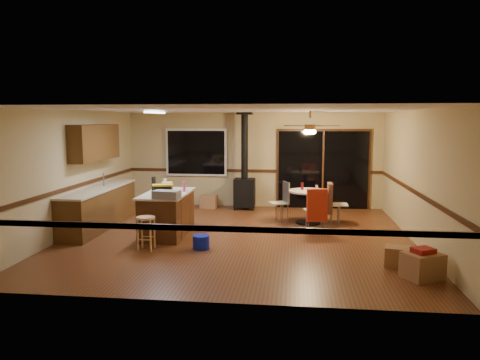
% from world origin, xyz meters
% --- Properties ---
extents(floor, '(7.00, 7.00, 0.00)m').
position_xyz_m(floor, '(0.00, 0.00, 0.00)').
color(floor, '#592E18').
rests_on(floor, ground).
extents(ceiling, '(7.00, 7.00, 0.00)m').
position_xyz_m(ceiling, '(0.00, 0.00, 2.60)').
color(ceiling, silver).
rests_on(ceiling, ground).
extents(wall_back, '(7.00, 0.00, 7.00)m').
position_xyz_m(wall_back, '(0.00, 3.50, 1.30)').
color(wall_back, tan).
rests_on(wall_back, ground).
extents(wall_front, '(7.00, 0.00, 7.00)m').
position_xyz_m(wall_front, '(0.00, -3.50, 1.30)').
color(wall_front, tan).
rests_on(wall_front, ground).
extents(wall_left, '(0.00, 7.00, 7.00)m').
position_xyz_m(wall_left, '(-3.50, 0.00, 1.30)').
color(wall_left, tan).
rests_on(wall_left, ground).
extents(wall_right, '(0.00, 7.00, 7.00)m').
position_xyz_m(wall_right, '(3.50, 0.00, 1.30)').
color(wall_right, tan).
rests_on(wall_right, ground).
extents(chair_rail, '(7.00, 7.00, 0.08)m').
position_xyz_m(chair_rail, '(0.00, 0.00, 1.00)').
color(chair_rail, '#381D0E').
rests_on(chair_rail, ground).
extents(window, '(1.72, 0.10, 1.32)m').
position_xyz_m(window, '(-1.60, 3.45, 1.50)').
color(window, black).
rests_on(window, ground).
extents(sliding_door, '(2.52, 0.10, 2.10)m').
position_xyz_m(sliding_door, '(1.90, 3.45, 1.05)').
color(sliding_door, black).
rests_on(sliding_door, ground).
extents(lower_cabinets, '(0.60, 3.00, 0.86)m').
position_xyz_m(lower_cabinets, '(-3.20, 0.50, 0.43)').
color(lower_cabinets, '#4E3013').
rests_on(lower_cabinets, ground).
extents(countertop, '(0.64, 3.04, 0.04)m').
position_xyz_m(countertop, '(-3.20, 0.50, 0.88)').
color(countertop, '#C3B498').
rests_on(countertop, lower_cabinets).
extents(upper_cabinets, '(0.35, 2.00, 0.80)m').
position_xyz_m(upper_cabinets, '(-3.33, 0.70, 1.90)').
color(upper_cabinets, '#4E3013').
rests_on(upper_cabinets, ground).
extents(kitchen_island, '(0.88, 1.68, 0.90)m').
position_xyz_m(kitchen_island, '(-1.50, 0.00, 0.45)').
color(kitchen_island, '#462511').
rests_on(kitchen_island, ground).
extents(wood_stove, '(0.55, 0.50, 2.52)m').
position_xyz_m(wood_stove, '(-0.20, 3.05, 0.73)').
color(wood_stove, black).
rests_on(wood_stove, ground).
extents(ceiling_fan, '(0.24, 0.24, 0.55)m').
position_xyz_m(ceiling_fan, '(1.47, 1.47, 2.21)').
color(ceiling_fan, brown).
rests_on(ceiling_fan, ceiling).
extents(fluorescent_strip, '(0.10, 1.20, 0.04)m').
position_xyz_m(fluorescent_strip, '(-1.80, 0.30, 2.56)').
color(fluorescent_strip, white).
rests_on(fluorescent_strip, ceiling).
extents(toolbox_grey, '(0.54, 0.35, 0.16)m').
position_xyz_m(toolbox_grey, '(-1.30, -0.72, 0.98)').
color(toolbox_grey, slate).
rests_on(toolbox_grey, kitchen_island).
extents(toolbox_black, '(0.38, 0.28, 0.19)m').
position_xyz_m(toolbox_black, '(-1.49, -0.34, 0.99)').
color(toolbox_black, black).
rests_on(toolbox_black, kitchen_island).
extents(toolbox_yellow_lid, '(0.46, 0.33, 0.03)m').
position_xyz_m(toolbox_yellow_lid, '(-1.49, -0.34, 1.11)').
color(toolbox_yellow_lid, gold).
rests_on(toolbox_yellow_lid, toolbox_black).
extents(box_on_island, '(0.30, 0.35, 0.19)m').
position_xyz_m(box_on_island, '(-1.54, 0.18, 1.00)').
color(box_on_island, '#8F633F').
rests_on(box_on_island, kitchen_island).
extents(bottle_dark, '(0.12, 0.12, 0.31)m').
position_xyz_m(bottle_dark, '(-1.82, 0.15, 1.06)').
color(bottle_dark, black).
rests_on(bottle_dark, kitchen_island).
extents(bottle_pink, '(0.07, 0.07, 0.21)m').
position_xyz_m(bottle_pink, '(-1.18, 0.21, 1.01)').
color(bottle_pink, '#D84C8C').
rests_on(bottle_pink, kitchen_island).
extents(bottle_white, '(0.08, 0.08, 0.20)m').
position_xyz_m(bottle_white, '(-1.73, 0.69, 1.00)').
color(bottle_white, white).
rests_on(bottle_white, kitchen_island).
extents(bar_stool, '(0.45, 0.45, 0.63)m').
position_xyz_m(bar_stool, '(-1.58, -1.15, 0.31)').
color(bar_stool, tan).
rests_on(bar_stool, floor).
extents(blue_bucket, '(0.40, 0.40, 0.26)m').
position_xyz_m(blue_bucket, '(-0.58, -0.97, 0.13)').
color(blue_bucket, '#0C1BB1').
rests_on(blue_bucket, floor).
extents(dining_table, '(0.93, 0.93, 0.78)m').
position_xyz_m(dining_table, '(1.47, 1.47, 0.53)').
color(dining_table, black).
rests_on(dining_table, ground).
extents(glass_red, '(0.08, 0.08, 0.17)m').
position_xyz_m(glass_red, '(1.32, 1.57, 0.87)').
color(glass_red, '#590C14').
rests_on(glass_red, dining_table).
extents(glass_cream, '(0.06, 0.06, 0.14)m').
position_xyz_m(glass_cream, '(1.65, 1.42, 0.85)').
color(glass_cream, beige).
rests_on(glass_cream, dining_table).
extents(chair_left, '(0.52, 0.52, 0.51)m').
position_xyz_m(chair_left, '(0.87, 1.61, 0.59)').
color(chair_left, tan).
rests_on(chair_left, ground).
extents(chair_near, '(0.52, 0.55, 0.70)m').
position_xyz_m(chair_near, '(1.62, 0.59, 0.60)').
color(chair_near, tan).
rests_on(chair_near, ground).
extents(chair_right, '(0.46, 0.44, 0.70)m').
position_xyz_m(chair_right, '(1.99, 1.52, 0.60)').
color(chair_right, tan).
rests_on(chair_right, ground).
extents(box_under_window, '(0.46, 0.38, 0.35)m').
position_xyz_m(box_under_window, '(-1.19, 3.10, 0.18)').
color(box_under_window, '#8F633F').
rests_on(box_under_window, floor).
extents(box_corner_a, '(0.68, 0.64, 0.40)m').
position_xyz_m(box_corner_a, '(3.09, -2.20, 0.20)').
color(box_corner_a, '#8F633F').
rests_on(box_corner_a, floor).
extents(box_corner_b, '(0.47, 0.43, 0.32)m').
position_xyz_m(box_corner_b, '(2.85, -1.60, 0.16)').
color(box_corner_b, '#8F633F').
rests_on(box_corner_b, floor).
extents(box_small_red, '(0.38, 0.36, 0.08)m').
position_xyz_m(box_small_red, '(3.09, -2.20, 0.44)').
color(box_small_red, maroon).
rests_on(box_small_red, box_corner_a).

